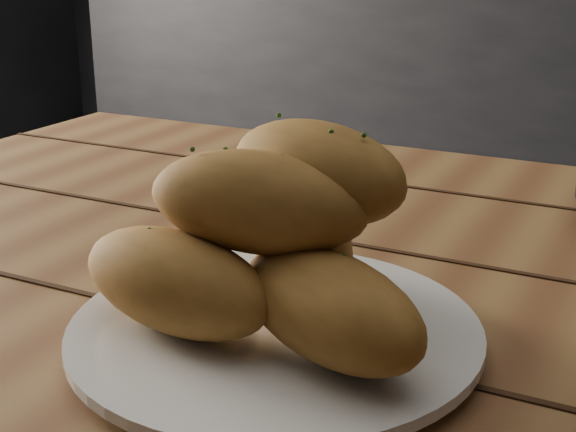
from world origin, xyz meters
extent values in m
cube|color=black|center=(0.00, 1.70, 0.45)|extent=(2.80, 0.60, 0.90)
cube|color=brown|center=(0.54, -0.47, 0.73)|extent=(1.51, 0.96, 0.04)
cylinder|color=brown|center=(-0.11, -0.12, 0.35)|extent=(0.07, 0.07, 0.71)
cylinder|color=silver|center=(0.42, -0.58, 0.76)|extent=(0.26, 0.26, 0.01)
cylinder|color=silver|center=(0.42, -0.58, 0.76)|extent=(0.29, 0.29, 0.01)
ellipsoid|color=#A56D2E|center=(0.37, -0.61, 0.80)|extent=(0.17, 0.10, 0.07)
ellipsoid|color=#A56D2E|center=(0.47, -0.60, 0.80)|extent=(0.17, 0.13, 0.07)
ellipsoid|color=#A56D2E|center=(0.42, -0.52, 0.80)|extent=(0.13, 0.17, 0.07)
ellipsoid|color=#A56D2E|center=(0.41, -0.58, 0.86)|extent=(0.16, 0.08, 0.07)
ellipsoid|color=#A56D2E|center=(0.44, -0.55, 0.87)|extent=(0.16, 0.11, 0.07)
camera|label=1|loc=(0.66, -1.02, 1.02)|focal=50.00mm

